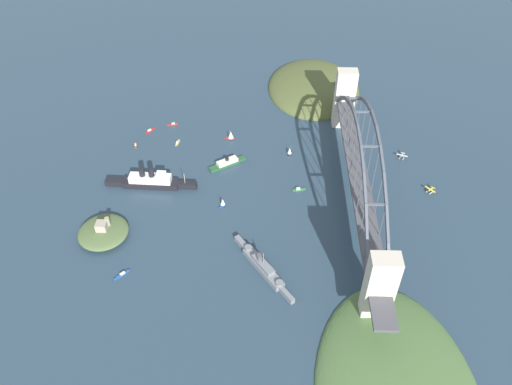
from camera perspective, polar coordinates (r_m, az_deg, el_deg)
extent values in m
plane|color=#283D4C|center=(427.31, 10.85, -0.99)|extent=(1400.00, 1400.00, 0.00)
cube|color=beige|center=(333.98, 13.62, -10.41)|extent=(12.41, 18.55, 58.84)
cube|color=beige|center=(495.18, 9.86, 10.32)|extent=(12.41, 18.55, 58.84)
cube|color=#47474C|center=(408.45, 11.36, 1.90)|extent=(206.85, 14.89, 2.40)
cube|color=#47474C|center=(324.42, 14.08, -13.07)|extent=(24.00, 14.89, 2.40)
cube|color=#47474C|center=(510.98, 9.65, 11.33)|extent=(24.00, 14.89, 2.40)
cube|color=#4C515B|center=(337.97, 14.61, -7.75)|extent=(23.30, 1.80, 19.43)
cube|color=#4C515B|center=(340.84, 14.47, -3.37)|extent=(22.99, 1.80, 15.89)
cube|color=#4C515B|center=(348.10, 14.24, 0.45)|extent=(22.60, 1.80, 12.33)
cube|color=#4C515B|center=(359.14, 13.92, 3.62)|extent=(22.12, 1.80, 8.74)
cube|color=#4C515B|center=(373.39, 13.52, 6.14)|extent=(21.59, 1.80, 5.07)
cube|color=#4C515B|center=(390.40, 13.07, 8.01)|extent=(21.59, 1.80, 5.07)
cube|color=#4C515B|center=(409.81, 12.57, 9.29)|extent=(22.12, 1.80, 8.74)
cube|color=#4C515B|center=(431.41, 12.04, 10.03)|extent=(22.60, 1.80, 12.33)
cube|color=#4C515B|center=(455.06, 11.49, 10.29)|extent=(22.99, 1.80, 15.89)
cube|color=#4C515B|center=(480.74, 10.94, 10.15)|extent=(23.30, 1.80, 19.43)
cube|color=#4C515B|center=(335.10, 12.36, -7.77)|extent=(23.30, 1.80, 19.43)
cube|color=#4C515B|center=(338.00, 12.26, -3.36)|extent=(22.99, 1.80, 15.89)
cube|color=#4C515B|center=(345.32, 12.08, 0.49)|extent=(22.60, 1.80, 12.33)
cube|color=#4C515B|center=(356.45, 11.81, 3.69)|extent=(22.12, 1.80, 8.74)
cube|color=#4C515B|center=(370.80, 11.49, 6.22)|extent=(21.59, 1.80, 5.07)
cube|color=#4C515B|center=(387.92, 11.11, 8.10)|extent=(21.59, 1.80, 5.07)
cube|color=#4C515B|center=(407.45, 10.69, 9.38)|extent=(22.12, 1.80, 8.74)
cube|color=#4C515B|center=(429.17, 10.25, 10.11)|extent=(22.60, 1.80, 12.33)
cube|color=#4C515B|center=(452.94, 9.79, 10.37)|extent=(22.99, 1.80, 15.89)
cube|color=#4C515B|center=(478.73, 9.33, 10.23)|extent=(23.30, 1.80, 19.43)
cube|color=#4C515B|center=(336.51, 13.52, -10.08)|extent=(1.40, 13.40, 1.40)
cube|color=#4C515B|center=(342.17, 13.29, -1.32)|extent=(1.40, 13.40, 1.40)
cube|color=#4C515B|center=(364.23, 12.71, 5.06)|extent=(1.40, 13.40, 1.40)
cube|color=#4C515B|center=(398.30, 11.88, 8.82)|extent=(1.40, 13.40, 1.40)
cube|color=#4C515B|center=(441.60, 10.90, 10.31)|extent=(1.40, 13.40, 1.40)
cube|color=#4C515B|center=(493.07, 9.89, 10.04)|extent=(1.40, 13.40, 1.40)
cylinder|color=#4C515B|center=(344.21, 14.34, -6.32)|extent=(0.56, 0.56, 15.73)
cylinder|color=#4C515B|center=(341.40, 12.14, -6.33)|extent=(0.56, 0.56, 15.73)
cylinder|color=#4C515B|center=(353.56, 13.99, -3.01)|extent=(0.56, 0.56, 28.89)
cylinder|color=#4C515B|center=(350.82, 11.85, -2.99)|extent=(0.56, 0.56, 28.89)
cylinder|color=#4C515B|center=(365.27, 13.61, -0.10)|extent=(0.56, 0.56, 38.29)
cylinder|color=#4C515B|center=(362.62, 11.54, -0.06)|extent=(0.56, 0.56, 38.29)
cylinder|color=#4C515B|center=(379.07, 13.21, 2.40)|extent=(0.56, 0.56, 43.93)
cylinder|color=#4C515B|center=(376.52, 11.21, 2.46)|extent=(0.56, 0.56, 43.93)
cylinder|color=#4C515B|center=(394.69, 12.79, 4.52)|extent=(0.56, 0.56, 45.81)
cylinder|color=#4C515B|center=(392.24, 10.87, 4.58)|extent=(0.56, 0.56, 45.81)
cylinder|color=#4C515B|center=(411.91, 12.37, 6.25)|extent=(0.56, 0.56, 43.93)
cylinder|color=#4C515B|center=(409.56, 10.52, 6.32)|extent=(0.56, 0.56, 43.93)
cylinder|color=#4C515B|center=(430.55, 11.94, 7.64)|extent=(0.56, 0.56, 38.29)
cylinder|color=#4C515B|center=(428.31, 10.16, 7.72)|extent=(0.56, 0.56, 38.29)
cylinder|color=#4C515B|center=(450.48, 11.51, 8.72)|extent=(0.56, 0.56, 28.89)
cylinder|color=#4C515B|center=(448.33, 9.81, 8.80)|extent=(0.56, 0.56, 28.89)
cylinder|color=#4C515B|center=(471.58, 11.09, 9.52)|extent=(0.56, 0.56, 15.73)
cylinder|color=#4C515B|center=(469.53, 9.46, 9.59)|extent=(0.56, 0.56, 15.73)
ellipsoid|color=#4C562D|center=(563.62, 6.44, 11.50)|extent=(122.75, 98.04, 23.33)
ellipsoid|color=#756B5B|center=(543.36, 9.48, 9.87)|extent=(42.96, 29.41, 12.83)
cube|color=black|center=(441.01, -11.66, 0.98)|extent=(12.46, 47.29, 5.30)
cube|color=black|center=(434.21, -7.67, 0.81)|extent=(6.45, 15.85, 5.30)
cube|color=black|center=(449.87, -15.52, 1.15)|extent=(7.61, 15.90, 5.30)
cube|color=white|center=(437.26, -11.77, 1.54)|extent=(10.41, 35.51, 6.23)
cube|color=white|center=(431.87, -10.61, 1.96)|extent=(8.25, 8.05, 3.20)
cylinder|color=black|center=(432.32, -11.67, 2.23)|extent=(4.77, 4.77, 7.81)
cylinder|color=black|center=(434.38, -12.68, 2.27)|extent=(4.77, 4.77, 7.81)
cylinder|color=tan|center=(429.54, -8.02, 1.58)|extent=(0.50, 0.50, 10.00)
cube|color=slate|center=(369.81, 0.81, -8.44)|extent=(39.01, 31.08, 4.49)
cube|color=slate|center=(356.17, 3.47, -11.37)|extent=(13.52, 11.08, 4.49)
cube|color=slate|center=(385.06, -1.62, -5.70)|extent=(13.92, 11.63, 4.49)
cube|color=slate|center=(366.77, 0.81, -8.05)|extent=(20.84, 17.39, 3.32)
cylinder|color=slate|center=(357.57, 2.62, -10.11)|extent=(5.32, 5.32, 2.20)
cylinder|color=slate|center=(377.60, -0.89, -6.20)|extent=(5.32, 5.32, 2.20)
cylinder|color=slate|center=(361.63, 0.82, -7.39)|extent=(0.60, 0.60, 10.00)
cylinder|color=#4C4C51|center=(366.01, 0.43, -7.25)|extent=(4.18, 4.18, 4.40)
cube|color=#23512D|center=(455.07, -3.23, 3.23)|extent=(17.65, 21.81, 2.19)
cube|color=#23512D|center=(460.12, -1.69, 3.81)|extent=(8.22, 8.75, 2.19)
cube|color=#23512D|center=(450.41, -4.80, 2.64)|extent=(9.11, 9.32, 2.19)
cube|color=beige|center=(453.37, -3.25, 3.49)|extent=(15.76, 19.72, 3.17)
cylinder|color=black|center=(451.61, -3.26, 3.76)|extent=(3.01, 3.01, 2.40)
ellipsoid|color=#4C6038|center=(408.05, -16.72, -4.26)|extent=(39.23, 38.43, 7.04)
cube|color=#9E937F|center=(403.83, -16.89, -3.68)|extent=(8.00, 8.00, 7.83)
cylinder|color=gray|center=(405.43, -16.28, -3.20)|extent=(3.60, 3.60, 8.61)
cylinder|color=#B7B7B2|center=(480.98, 16.19, 3.76)|extent=(5.83, 3.10, 0.90)
cylinder|color=#B7B7B2|center=(481.16, 15.81, 3.87)|extent=(5.83, 3.10, 0.90)
cylinder|color=navy|center=(480.30, 16.21, 3.86)|extent=(0.14, 0.14, 1.37)
cylinder|color=navy|center=(480.48, 15.83, 3.97)|extent=(0.14, 0.14, 1.37)
ellipsoid|color=beige|center=(479.56, 16.05, 4.05)|extent=(7.84, 4.30, 1.38)
cylinder|color=navy|center=(476.72, 15.96, 3.80)|extent=(1.24, 1.52, 1.31)
cube|color=beige|center=(478.42, 16.04, 4.03)|extent=(5.42, 9.95, 0.20)
cube|color=beige|center=(482.26, 16.14, 4.29)|extent=(2.48, 3.96, 0.12)
cube|color=navy|center=(481.48, 16.17, 4.41)|extent=(1.06, 0.53, 1.50)
cylinder|color=#B7B7B2|center=(451.79, 19.06, 0.01)|extent=(4.83, 5.29, 0.90)
cylinder|color=#B7B7B2|center=(452.85, 18.74, 0.23)|extent=(4.83, 5.29, 0.90)
cylinder|color=navy|center=(451.11, 19.09, 0.11)|extent=(0.14, 0.14, 1.24)
cylinder|color=navy|center=(452.16, 18.77, 0.33)|extent=(0.14, 0.14, 1.24)
ellipsoid|color=gold|center=(450.80, 18.97, 0.34)|extent=(6.08, 6.62, 1.35)
cylinder|color=navy|center=(448.41, 18.72, 0.15)|extent=(1.49, 1.45, 1.29)
cube|color=gold|center=(449.77, 18.91, 0.34)|extent=(8.67, 7.96, 0.20)
cube|color=gold|center=(453.07, 19.21, 0.54)|extent=(3.60, 3.37, 0.12)
cube|color=navy|center=(452.25, 19.25, 0.66)|extent=(0.82, 0.90, 1.50)
cube|color=black|center=(468.05, 3.82, 4.40)|extent=(4.70, 3.90, 0.97)
cube|color=black|center=(470.03, 3.98, 4.59)|extent=(1.69, 1.51, 0.97)
cube|color=black|center=(466.08, 3.65, 4.22)|extent=(1.78, 1.67, 0.97)
cylinder|color=tan|center=(465.84, 3.86, 4.81)|extent=(0.16, 0.16, 6.98)
cone|color=white|center=(465.19, 3.78, 4.70)|extent=(5.30, 5.30, 5.58)
cube|color=#234C8C|center=(416.19, -3.81, -1.49)|extent=(4.69, 4.05, 1.10)
cube|color=#234C8C|center=(414.64, -4.05, -1.71)|extent=(1.69, 1.54, 1.10)
cube|color=#234C8C|center=(417.77, -3.56, -1.26)|extent=(1.79, 1.69, 1.10)
cylinder|color=tan|center=(413.21, -3.86, -1.11)|extent=(0.16, 0.16, 6.94)
cone|color=white|center=(414.14, -3.75, -1.05)|extent=(5.49, 5.49, 5.55)
cube|color=#B2231E|center=(509.88, -9.33, 7.53)|extent=(4.33, 6.86, 1.18)
cube|color=#B2231E|center=(509.65, -9.81, 7.45)|extent=(1.98, 2.45, 1.18)
cube|color=#B2231E|center=(510.14, -8.86, 7.61)|extent=(2.25, 2.53, 1.18)
cube|color=beige|center=(509.28, -9.26, 7.65)|extent=(2.90, 3.66, 1.06)
cube|color=#2D6B3D|center=(430.87, 4.84, 0.33)|extent=(4.20, 7.18, 1.24)
cube|color=#2D6B3D|center=(431.86, 5.42, 0.40)|extent=(2.01, 2.52, 1.24)
cube|color=#2D6B3D|center=(429.93, 4.26, 0.26)|extent=(2.32, 2.59, 1.24)
cube|color=beige|center=(429.82, 4.74, 0.44)|extent=(2.94, 3.77, 1.35)
cube|color=#B2231E|center=(485.70, -2.97, 6.08)|extent=(3.24, 5.99, 1.03)
cube|color=#B2231E|center=(486.37, -3.41, 6.12)|extent=(1.38, 2.03, 1.03)
cube|color=#B2231E|center=(485.06, -2.52, 6.04)|extent=(1.60, 2.06, 1.03)
cylinder|color=tan|center=(482.82, -3.04, 6.56)|extent=(0.16, 0.16, 8.96)
cone|color=silver|center=(482.79, -2.85, 6.50)|extent=(5.85, 5.85, 7.17)
cube|color=gold|center=(485.12, -8.76, 5.54)|extent=(5.88, 3.41, 1.18)
cube|color=gold|center=(487.79, -8.61, 5.80)|extent=(2.07, 1.61, 1.18)
cube|color=gold|center=(482.46, -8.91, 5.28)|extent=(2.12, 1.86, 1.18)
cube|color=beige|center=(483.88, -8.80, 5.61)|extent=(3.09, 2.37, 1.29)
cube|color=#234C8C|center=(380.24, -14.82, -8.92)|extent=(7.17, 7.09, 1.18)
cube|color=#234C8C|center=(379.08, -15.48, -9.32)|extent=(2.75, 2.73, 1.18)
cube|color=#234C8C|center=(381.47, -14.18, -8.52)|extent=(2.93, 2.91, 1.18)
cube|color=beige|center=(379.65, -14.73, -8.74)|extent=(4.08, 4.05, 0.94)
cube|color=#B2231E|center=(505.19, -11.76, 6.79)|extent=(7.17, 6.23, 1.24)
cube|color=#B2231E|center=(507.58, -11.36, 7.05)|extent=(2.69, 2.47, 1.24)
cube|color=#B2231E|center=(502.83, -12.17, 6.53)|extent=(2.85, 2.67, 1.24)
cube|color=beige|center=(504.02, -11.86, 6.86)|extent=(4.00, 3.66, 1.26)
cube|color=brown|center=(489.58, -13.33, 5.19)|extent=(5.80, 3.20, 1.28)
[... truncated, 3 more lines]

